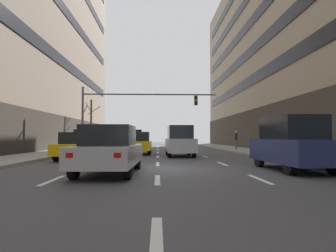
{
  "coord_description": "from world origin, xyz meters",
  "views": [
    {
      "loc": [
        0.02,
        -11.53,
        1.28
      ],
      "look_at": [
        0.91,
        13.75,
        2.29
      ],
      "focal_mm": 30.08,
      "sensor_mm": 36.0,
      "label": 1
    }
  ],
  "objects": [
    {
      "name": "lane_stripe_l1_s5",
      "position": [
        -3.12,
        7.0,
        0.0
      ],
      "size": [
        0.16,
        2.0,
        0.01
      ],
      "primitive_type": "cube",
      "color": "silver",
      "rests_on": "ground"
    },
    {
      "name": "lane_stripe_l3_s4",
      "position": [
        3.12,
        2.0,
        0.0
      ],
      "size": [
        0.16,
        2.0,
        0.01
      ],
      "primitive_type": "cube",
      "color": "silver",
      "rests_on": "ground"
    },
    {
      "name": "lane_stripe_l1_s10",
      "position": [
        -3.12,
        32.0,
        0.0
      ],
      "size": [
        0.16,
        2.0,
        0.01
      ],
      "primitive_type": "cube",
      "color": "silver",
      "rests_on": "ground"
    },
    {
      "name": "lane_stripe_l3_s8",
      "position": [
        3.12,
        22.0,
        0.0
      ],
      "size": [
        0.16,
        2.0,
        0.01
      ],
      "primitive_type": "cube",
      "color": "silver",
      "rests_on": "ground"
    },
    {
      "name": "lane_stripe_l3_s10",
      "position": [
        3.12,
        32.0,
        0.0
      ],
      "size": [
        0.16,
        2.0,
        0.01
      ],
      "primitive_type": "cube",
      "color": "silver",
      "rests_on": "ground"
    },
    {
      "name": "lane_stripe_l2_s7",
      "position": [
        0.0,
        17.0,
        0.0
      ],
      "size": [
        0.16,
        2.0,
        0.01
      ],
      "primitive_type": "cube",
      "color": "silver",
      "rests_on": "ground"
    },
    {
      "name": "taxi_driving_0",
      "position": [
        -4.56,
        4.78,
        0.77
      ],
      "size": [
        1.94,
        4.22,
        1.72
      ],
      "color": "black",
      "rests_on": "ground"
    },
    {
      "name": "car_driving_1",
      "position": [
        -1.68,
        -1.52,
        0.83
      ],
      "size": [
        2.04,
        4.57,
        1.69
      ],
      "color": "black",
      "rests_on": "ground"
    },
    {
      "name": "lane_stripe_l2_s5",
      "position": [
        0.0,
        7.0,
        0.0
      ],
      "size": [
        0.16,
        2.0,
        0.01
      ],
      "primitive_type": "cube",
      "color": "silver",
      "rests_on": "ground"
    },
    {
      "name": "lane_stripe_l3_s9",
      "position": [
        3.12,
        27.0,
        0.0
      ],
      "size": [
        0.16,
        2.0,
        0.01
      ],
      "primitive_type": "cube",
      "color": "silver",
      "rests_on": "ground"
    },
    {
      "name": "traffic_signal_0",
      "position": [
        -2.57,
        13.43,
        4.08
      ],
      "size": [
        11.9,
        0.35,
        5.59
      ],
      "color": "#4C4C51",
      "rests_on": "sidewalk_left"
    },
    {
      "name": "car_parked_1",
      "position": [
        5.19,
        -0.82,
        1.03
      ],
      "size": [
        1.91,
        4.34,
        2.08
      ],
      "color": "black",
      "rests_on": "ground"
    },
    {
      "name": "lane_stripe_l2_s3",
      "position": [
        0.0,
        -3.0,
        0.0
      ],
      "size": [
        0.16,
        2.0,
        0.01
      ],
      "primitive_type": "cube",
      "color": "silver",
      "rests_on": "ground"
    },
    {
      "name": "lane_stripe_l3_s6",
      "position": [
        3.12,
        12.0,
        0.0
      ],
      "size": [
        0.16,
        2.0,
        0.01
      ],
      "primitive_type": "cube",
      "color": "silver",
      "rests_on": "ground"
    },
    {
      "name": "street_tree_0",
      "position": [
        -7.66,
        20.79,
        3.04
      ],
      "size": [
        1.72,
        1.63,
        5.42
      ],
      "color": "#4C3823",
      "rests_on": "sidewalk_left"
    },
    {
      "name": "lane_stripe_l2_s6",
      "position": [
        0.0,
        12.0,
        0.0
      ],
      "size": [
        0.16,
        2.0,
        0.01
      ],
      "primitive_type": "cube",
      "color": "silver",
      "rests_on": "ground"
    },
    {
      "name": "lane_stripe_l2_s4",
      "position": [
        0.0,
        2.0,
        0.0
      ],
      "size": [
        0.16,
        2.0,
        0.01
      ],
      "primitive_type": "cube",
      "color": "silver",
      "rests_on": "ground"
    },
    {
      "name": "lane_stripe_l2_s10",
      "position": [
        0.0,
        32.0,
        0.0
      ],
      "size": [
        0.16,
        2.0,
        0.01
      ],
      "primitive_type": "cube",
      "color": "silver",
      "rests_on": "ground"
    },
    {
      "name": "lane_stripe_l3_s7",
      "position": [
        3.12,
        17.0,
        0.0
      ],
      "size": [
        0.16,
        2.0,
        0.01
      ],
      "primitive_type": "cube",
      "color": "silver",
      "rests_on": "ground"
    },
    {
      "name": "ground_plane",
      "position": [
        0.0,
        0.0,
        0.0
      ],
      "size": [
        120.0,
        120.0,
        0.0
      ],
      "primitive_type": "plane",
      "color": "#424247"
    },
    {
      "name": "lane_stripe_l3_s3",
      "position": [
        3.12,
        -3.0,
        0.0
      ],
      "size": [
        0.16,
        2.0,
        0.01
      ],
      "primitive_type": "cube",
      "color": "silver",
      "rests_on": "ground"
    },
    {
      "name": "taxi_driving_2",
      "position": [
        -1.45,
        9.88,
        0.82
      ],
      "size": [
        1.88,
        4.46,
        1.85
      ],
      "color": "black",
      "rests_on": "ground"
    },
    {
      "name": "lane_stripe_l1_s3",
      "position": [
        -3.12,
        -3.0,
        0.0
      ],
      "size": [
        0.16,
        2.0,
        0.01
      ],
      "primitive_type": "cube",
      "color": "silver",
      "rests_on": "ground"
    },
    {
      "name": "lane_stripe_l2_s2",
      "position": [
        0.0,
        -8.0,
        0.0
      ],
      "size": [
        0.16,
        2.0,
        0.01
      ],
      "primitive_type": "cube",
      "color": "silver",
      "rests_on": "ground"
    },
    {
      "name": "lane_stripe_l1_s6",
      "position": [
        -3.12,
        12.0,
        0.0
      ],
      "size": [
        0.16,
        2.0,
        0.01
      ],
      "primitive_type": "cube",
      "color": "silver",
      "rests_on": "ground"
    },
    {
      "name": "car_driving_3",
      "position": [
        1.48,
        7.32,
        1.02
      ],
      "size": [
        1.85,
        4.26,
        2.05
      ],
      "color": "black",
      "rests_on": "ground"
    },
    {
      "name": "lane_stripe_l1_s4",
      "position": [
        -3.12,
        2.0,
        0.0
      ],
      "size": [
        0.16,
        2.0,
        0.01
      ],
      "primitive_type": "cube",
      "color": "silver",
      "rests_on": "ground"
    },
    {
      "name": "lane_stripe_l2_s9",
      "position": [
        0.0,
        27.0,
        0.0
      ],
      "size": [
        0.16,
        2.0,
        0.01
      ],
      "primitive_type": "cube",
      "color": "silver",
      "rests_on": "ground"
    },
    {
      "name": "lane_stripe_l1_s8",
      "position": [
        -3.12,
        22.0,
        0.0
      ],
      "size": [
        0.16,
        2.0,
        0.01
      ],
      "primitive_type": "cube",
      "color": "silver",
      "rests_on": "ground"
    },
    {
      "name": "lane_stripe_l3_s5",
      "position": [
        3.12,
        7.0,
        0.0
      ],
      "size": [
        0.16,
        2.0,
        0.01
      ],
      "primitive_type": "cube",
      "color": "silver",
      "rests_on": "ground"
    },
    {
      "name": "lane_stripe_l1_s7",
      "position": [
        -3.12,
        17.0,
        0.0
      ],
      "size": [
        0.16,
        2.0,
        0.01
      ],
      "primitive_type": "cube",
      "color": "silver",
      "rests_on": "ground"
    },
    {
      "name": "lane_stripe_l2_s8",
      "position": [
        0.0,
        22.0,
        0.0
      ],
      "size": [
        0.16,
        2.0,
        0.01
      ],
      "primitive_type": "cube",
      "color": "silver",
      "rests_on": "ground"
    },
    {
      "name": "lane_stripe_l1_s9",
      "position": [
        -3.12,
        27.0,
        0.0
      ],
      "size": [
        0.16,
        2.0,
        0.01
      ],
      "primitive_type": "cube",
      "color": "silver",
      "rests_on": "ground"
    },
    {
      "name": "pedestrian_0",
      "position": [
        7.33,
        14.56,
        1.16
      ],
      "size": [
        0.27,
        0.52,
        1.74
      ],
      "color": "brown",
      "rests_on": "sidewalk_right"
    }
  ]
}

